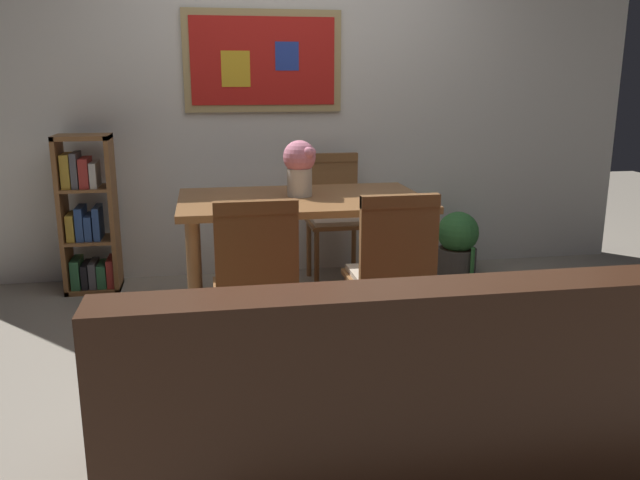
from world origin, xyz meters
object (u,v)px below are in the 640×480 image
at_px(dining_table, 302,214).
at_px(dining_chair_near_left, 256,274).
at_px(potted_ivy, 458,243).
at_px(dining_chair_near_right, 392,266).
at_px(bookshelf, 88,220).
at_px(flower_vase, 300,164).
at_px(dining_chair_far_right, 334,207).
at_px(leather_couch, 372,408).

xyz_separation_m(dining_table, dining_chair_near_left, (-0.34, -0.79, -0.11)).
height_order(dining_chair_near_left, potted_ivy, dining_chair_near_left).
bearing_deg(dining_chair_near_right, potted_ivy, 57.28).
height_order(dining_chair_near_right, bookshelf, bookshelf).
distance_m(dining_table, flower_vase, 0.29).
distance_m(dining_chair_far_right, dining_chair_near_left, 1.69).
bearing_deg(dining_chair_far_right, potted_ivy, -3.67).
xyz_separation_m(dining_chair_far_right, potted_ivy, (0.93, -0.06, -0.30)).
xyz_separation_m(dining_chair_near_left, bookshelf, (-1.02, 1.58, -0.04)).
relative_size(dining_chair_far_right, leather_couch, 0.51).
xyz_separation_m(dining_chair_near_right, dining_chair_far_right, (0.01, 1.52, 0.00)).
xyz_separation_m(bookshelf, potted_ivy, (2.63, -0.10, -0.26)).
height_order(bookshelf, flower_vase, flower_vase).
bearing_deg(dining_chair_near_left, bookshelf, 122.76).
bearing_deg(leather_couch, dining_chair_near_right, 70.12).
bearing_deg(bookshelf, flower_vase, -29.01).
distance_m(dining_chair_near_left, flower_vase, 0.99).
height_order(dining_chair_far_right, potted_ivy, dining_chair_far_right).
bearing_deg(dining_table, dining_chair_near_left, -113.16).
height_order(dining_chair_far_right, bookshelf, bookshelf).
bearing_deg(potted_ivy, dining_chair_far_right, 176.33).
distance_m(leather_couch, bookshelf, 2.86).
relative_size(bookshelf, flower_vase, 3.25).
bearing_deg(dining_chair_near_right, leather_couch, -109.88).
bearing_deg(dining_chair_near_left, dining_chair_near_right, 2.50).
xyz_separation_m(dining_table, dining_chair_far_right, (0.35, 0.75, -0.11)).
bearing_deg(bookshelf, leather_couch, -61.86).
distance_m(dining_chair_near_right, flower_vase, 0.96).
xyz_separation_m(dining_chair_near_left, flower_vase, (0.33, 0.83, 0.41)).
relative_size(dining_chair_near_right, dining_chair_far_right, 1.00).
bearing_deg(potted_ivy, flower_vase, -152.96).
xyz_separation_m(leather_couch, potted_ivy, (1.28, 2.42, -0.07)).
bearing_deg(potted_ivy, dining_chair_near_right, -122.72).
height_order(dining_table, leather_couch, leather_couch).
bearing_deg(dining_chair_near_left, potted_ivy, 42.66).
xyz_separation_m(dining_table, bookshelf, (-1.36, 0.79, -0.15)).
relative_size(dining_chair_near_left, leather_couch, 0.51).
height_order(bookshelf, potted_ivy, bookshelf).
distance_m(dining_table, potted_ivy, 1.51).
relative_size(leather_couch, bookshelf, 1.68).
height_order(dining_chair_near_right, leather_couch, dining_chair_near_right).
xyz_separation_m(bookshelf, flower_vase, (1.35, -0.75, 0.44)).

